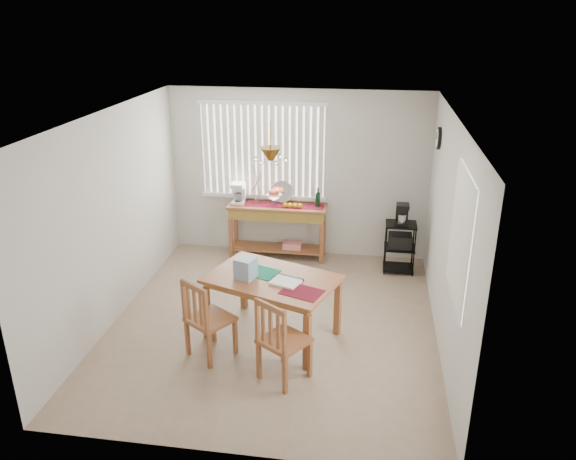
% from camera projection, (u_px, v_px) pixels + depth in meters
% --- Properties ---
extents(ground, '(4.00, 4.50, 0.01)m').
position_uv_depth(ground, '(274.00, 323.00, 7.07)').
color(ground, '#9F846C').
extents(room_shell, '(4.20, 4.70, 2.70)m').
position_uv_depth(room_shell, '(273.00, 195.00, 6.46)').
color(room_shell, beige).
rests_on(room_shell, ground).
extents(sideboard, '(1.52, 0.43, 0.86)m').
position_uv_depth(sideboard, '(278.00, 218.00, 8.72)').
color(sideboard, '#955732').
rests_on(sideboard, ground).
extents(sideboard_items, '(1.45, 0.36, 0.66)m').
position_uv_depth(sideboard_items, '(262.00, 196.00, 8.64)').
color(sideboard_items, maroon).
rests_on(sideboard_items, sideboard).
extents(wire_cart, '(0.45, 0.36, 0.76)m').
position_uv_depth(wire_cart, '(400.00, 243.00, 8.30)').
color(wire_cart, black).
rests_on(wire_cart, ground).
extents(cart_items, '(0.18, 0.21, 0.31)m').
position_uv_depth(cart_items, '(402.00, 214.00, 8.14)').
color(cart_items, black).
rests_on(cart_items, wire_cart).
extents(dining_table, '(1.69, 1.38, 0.78)m').
position_uv_depth(dining_table, '(272.00, 284.00, 6.55)').
color(dining_table, '#955732').
rests_on(dining_table, ground).
extents(table_items, '(1.08, 0.87, 0.25)m').
position_uv_depth(table_items, '(256.00, 272.00, 6.44)').
color(table_items, '#147558').
rests_on(table_items, dining_table).
extents(chair_left, '(0.62, 0.62, 0.97)m').
position_uv_depth(chair_left, '(207.00, 319.00, 6.24)').
color(chair_left, '#955732').
rests_on(chair_left, ground).
extents(chair_right, '(0.62, 0.62, 0.97)m').
position_uv_depth(chair_right, '(281.00, 341.00, 5.83)').
color(chair_right, '#955732').
rests_on(chair_right, ground).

